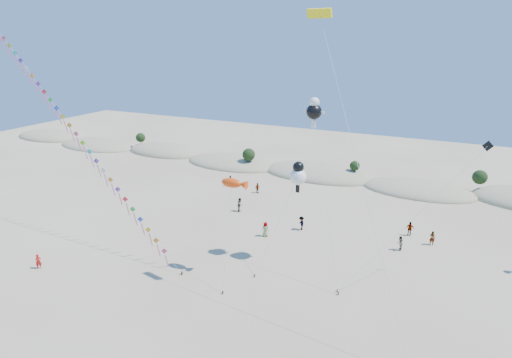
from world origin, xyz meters
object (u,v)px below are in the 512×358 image
object	(u,v)px
kite_train	(70,127)
parafoil_kite	(322,23)
flyer_foreground	(38,262)
fish_kite	(234,184)

from	to	relation	value
kite_train	parafoil_kite	xyz separation A→B (m)	(28.49, -0.29, 10.55)
parafoil_kite	flyer_foreground	distance (m)	34.78
kite_train	flyer_foreground	size ratio (longest dim) A/B	20.73
fish_kite	parafoil_kite	distance (m)	15.83
kite_train	fish_kite	distance (m)	21.18
parafoil_kite	flyer_foreground	bearing A→B (deg)	-161.55
kite_train	parafoil_kite	distance (m)	30.38
fish_kite	flyer_foreground	bearing A→B (deg)	-155.47
fish_kite	parafoil_kite	xyz separation A→B (m)	(7.58, 0.34, 13.89)
parafoil_kite	kite_train	bearing A→B (deg)	179.42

